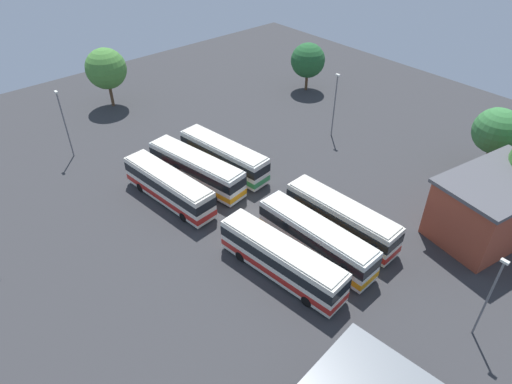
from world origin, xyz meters
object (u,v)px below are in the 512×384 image
Objects in this scene: bus_row1_slot2 at (169,186)px; tree_northeast at (496,131)px; bus_row0_slot0 at (341,217)px; lamp_post_far_corner at (335,103)px; tree_east_edge at (106,69)px; bus_row1_slot1 at (196,169)px; tree_north_edge at (308,60)px; bus_row0_slot1 at (316,238)px; depot_building at (493,206)px; lamp_post_by_building at (489,295)px; lamp_post_near_entrance at (64,122)px; bus_row1_slot0 at (224,156)px; bus_row0_slot2 at (281,259)px.

tree_northeast reaches higher than bus_row1_slot2.
lamp_post_far_corner is (13.38, -14.07, 2.77)m from bus_row0_slot0.
tree_east_edge reaches higher than bus_row1_slot2.
tree_north_edge is at bearing -70.84° from bus_row1_slot1.
bus_row0_slot1 is 17.24m from depot_building.
lamp_post_by_building is at bearing 175.23° from bus_row0_slot0.
lamp_post_near_entrance is (30.80, 13.82, 2.82)m from bus_row0_slot0.
bus_row1_slot0 is at bearing -7.83° from bus_row0_slot1.
bus_row0_slot0 is 17.06m from bus_row1_slot1.
bus_row1_slot0 is at bearing 48.72° from tree_northeast.
bus_row1_slot1 is 1.50× the size of tree_east_edge.
tree_east_edge reaches higher than bus_row0_slot1.
bus_row1_slot0 is (16.47, -6.49, -0.00)m from bus_row0_slot2.
bus_row0_slot2 is at bearing -169.69° from lamp_post_near_entrance.
tree_east_edge reaches higher than tree_northeast.
bus_row0_slot1 is 4.21m from bus_row0_slot2.
tree_northeast is (-20.10, -22.90, 3.35)m from bus_row1_slot0.
bus_row1_slot1 is 33.62m from tree_northeast.
bus_row1_slot2 is 33.63m from tree_north_edge.
bus_row0_slot1 is at bearing -174.35° from bus_row1_slot1.
lamp_post_near_entrance reaches higher than bus_row1_slot0.
bus_row0_slot0 is 1.40× the size of tree_east_edge.
tree_north_edge is (35.03, -11.37, 1.54)m from depot_building.
bus_row0_slot1 is at bearing -162.46° from lamp_post_near_entrance.
lamp_post_by_building is (-14.08, -2.75, 2.48)m from bus_row0_slot1.
lamp_post_by_building is (-14.21, -6.96, 2.48)m from bus_row0_slot2.
bus_row0_slot1 is at bearing -159.84° from bus_row1_slot2.
tree_northeast is 50.86m from tree_east_edge.
bus_row0_slot1 is at bearing 82.09° from tree_northeast.
bus_row0_slot2 is at bearing -174.34° from bus_row1_slot2.
depot_building is (-9.01, -18.92, 1.34)m from bus_row0_slot2.
lamp_post_far_corner is at bearing 146.95° from tree_north_edge.
lamp_post_far_corner is at bearing -94.51° from bus_row1_slot2.
bus_row0_slot0 is 0.98× the size of bus_row1_slot2.
bus_row1_slot1 is at bearing 91.25° from bus_row1_slot0.
tree_east_edge is (9.70, -10.22, 1.00)m from lamp_post_near_entrance.
lamp_post_far_corner reaches higher than tree_northeast.
bus_row0_slot0 is 16.29m from bus_row1_slot0.
tree_north_edge reaches higher than bus_row1_slot1.
depot_building reaches higher than bus_row0_slot1.
lamp_post_near_entrance is (31.07, 5.65, 2.82)m from bus_row0_slot2.
lamp_post_near_entrance is at bearing 45.28° from tree_northeast.
depot_building is 36.86m from tree_north_edge.
bus_row0_slot2 is 0.98× the size of bus_row1_slot1.
tree_east_edge is at bearing -6.39° from bus_row0_slot2.
tree_north_edge is (-14.75, -25.72, -0.94)m from tree_east_edge.
depot_building is at bearing 171.66° from lamp_post_far_corner.
tree_northeast reaches higher than tree_north_edge.
bus_row0_slot2 is at bearing 64.52° from depot_building.
lamp_post_near_entrance reaches higher than tree_northeast.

